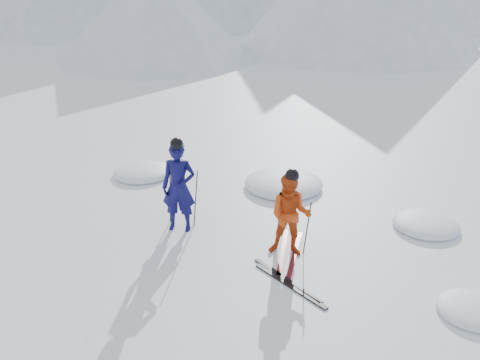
% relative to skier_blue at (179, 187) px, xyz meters
% --- Properties ---
extents(ground, '(160.00, 160.00, 0.00)m').
position_rel_skier_blue_xyz_m(ground, '(2.99, 0.00, -0.96)').
color(ground, white).
rests_on(ground, ground).
extents(skier_blue, '(0.79, 0.62, 1.91)m').
position_rel_skier_blue_xyz_m(skier_blue, '(0.00, 0.00, 0.00)').
color(skier_blue, '#0D0C49').
rests_on(skier_blue, ground).
extents(skier_red, '(0.90, 0.76, 1.65)m').
position_rel_skier_blue_xyz_m(skier_red, '(2.42, -0.12, -0.13)').
color(skier_red, '#C63F0F').
rests_on(skier_red, ground).
extents(pole_blue_left, '(0.13, 0.09, 1.27)m').
position_rel_skier_blue_xyz_m(pole_blue_left, '(-0.30, 0.15, -0.32)').
color(pole_blue_left, black).
rests_on(pole_blue_left, ground).
extents(pole_blue_right, '(0.13, 0.08, 1.27)m').
position_rel_skier_blue_xyz_m(pole_blue_right, '(0.25, 0.25, -0.32)').
color(pole_blue_right, black).
rests_on(pole_blue_right, ground).
extents(pole_red_left, '(0.11, 0.09, 1.10)m').
position_rel_skier_blue_xyz_m(pole_red_left, '(2.12, 0.13, -0.41)').
color(pole_red_left, black).
rests_on(pole_red_left, ground).
extents(pole_red_right, '(0.11, 0.08, 1.10)m').
position_rel_skier_blue_xyz_m(pole_red_right, '(2.72, 0.03, -0.41)').
color(pole_red_right, black).
rests_on(pole_red_right, ground).
extents(ski_worn_left, '(0.45, 1.68, 0.03)m').
position_rel_skier_blue_xyz_m(ski_worn_left, '(2.30, -0.12, -0.94)').
color(ski_worn_left, black).
rests_on(ski_worn_left, ground).
extents(ski_worn_right, '(0.33, 1.70, 0.03)m').
position_rel_skier_blue_xyz_m(ski_worn_right, '(2.54, -0.12, -0.94)').
color(ski_worn_right, black).
rests_on(ski_worn_right, ground).
extents(ski_loose_a, '(1.50, 0.95, 0.03)m').
position_rel_skier_blue_xyz_m(ski_loose_a, '(2.65, -1.02, -0.94)').
color(ski_loose_a, black).
rests_on(ski_loose_a, ground).
extents(ski_loose_b, '(1.53, 0.90, 0.03)m').
position_rel_skier_blue_xyz_m(ski_loose_b, '(2.75, -1.17, -0.94)').
color(ski_loose_b, black).
rests_on(ski_loose_b, ground).
extents(snow_lumps, '(9.38, 5.27, 0.43)m').
position_rel_skier_blue_xyz_m(snow_lumps, '(1.48, 2.27, -0.96)').
color(snow_lumps, white).
rests_on(snow_lumps, ground).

